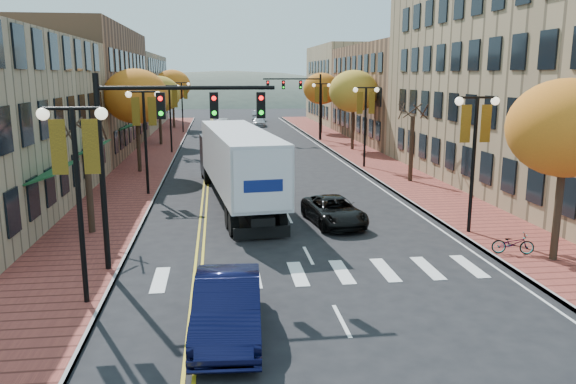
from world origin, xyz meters
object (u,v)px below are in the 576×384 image
object	(u,v)px
semi_truck	(236,159)
bicycle	(513,243)
black_suv	(334,211)
navy_sedan	(228,306)

from	to	relation	value
semi_truck	bicycle	bearing A→B (deg)	-53.26
bicycle	black_suv	bearing A→B (deg)	59.77
semi_truck	navy_sedan	size ratio (longest dim) A/B	3.31
semi_truck	navy_sedan	bearing A→B (deg)	-98.98
navy_sedan	bicycle	world-z (taller)	navy_sedan
semi_truck	navy_sedan	distance (m)	16.40
black_suv	bicycle	size ratio (longest dim) A/B	2.96
semi_truck	black_suv	bearing A→B (deg)	-56.49
semi_truck	navy_sedan	world-z (taller)	semi_truck
semi_truck	bicycle	xyz separation A→B (m)	(10.26, -11.03, -1.83)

